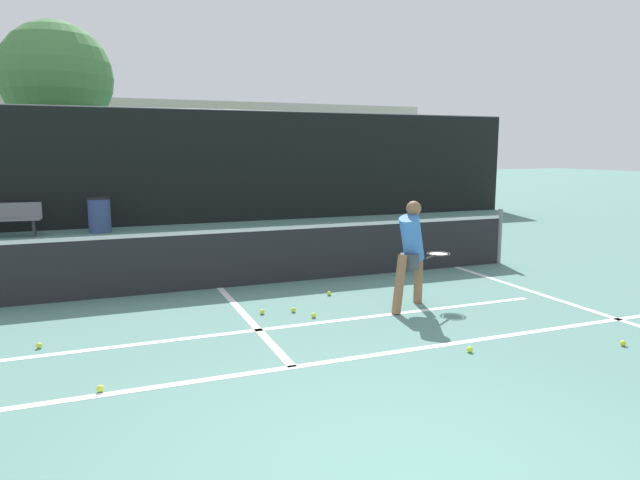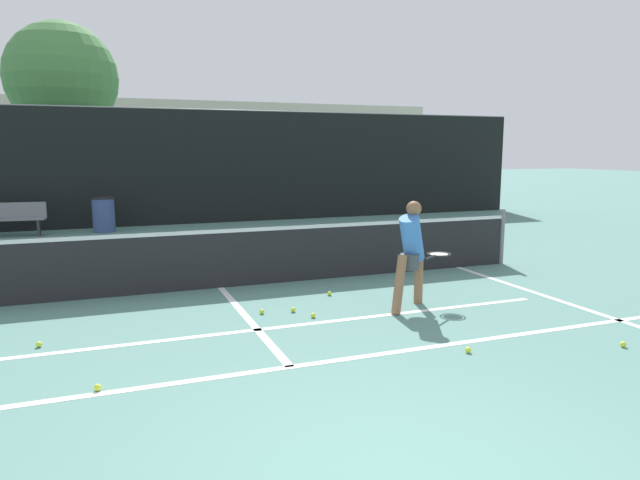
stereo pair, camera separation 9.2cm
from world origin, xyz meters
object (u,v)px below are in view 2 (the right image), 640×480
at_px(player_practicing, 412,250).
at_px(parked_car, 101,197).
at_px(courtside_bench, 9,218).
at_px(trash_bin, 104,215).

xyz_separation_m(player_practicing, parked_car, (-4.04, 13.94, -0.22)).
bearing_deg(parked_car, courtside_bench, -116.59).
distance_m(courtside_bench, parked_car, 4.95).
relative_size(player_practicing, parked_car, 0.36).
xyz_separation_m(courtside_bench, trash_bin, (2.28, -0.02, -0.00)).
height_order(courtside_bench, parked_car, parked_car).
xyz_separation_m(player_practicing, trash_bin, (-3.98, 9.49, -0.35)).
bearing_deg(player_practicing, courtside_bench, 88.78).
height_order(courtside_bench, trash_bin, trash_bin).
height_order(player_practicing, courtside_bench, player_practicing).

